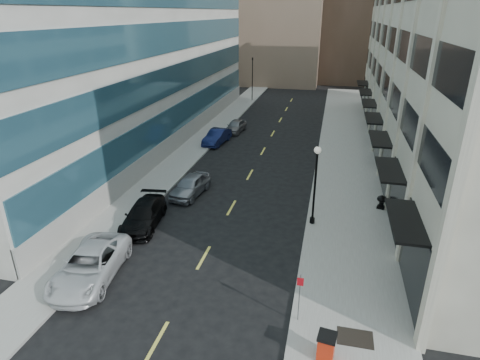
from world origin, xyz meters
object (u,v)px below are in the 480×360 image
at_px(traffic_signal, 253,60).
at_px(sign_post, 300,291).
at_px(car_silver_sedan, 190,185).
at_px(trash_bin, 326,346).
at_px(urn_planter, 382,201).
at_px(car_grey_sedan, 236,126).
at_px(car_black_pickup, 144,215).
at_px(car_white_van, 90,265).
at_px(lamppost, 315,178).
at_px(car_blue_sedan, 217,137).

distance_m(traffic_signal, sign_post, 45.20).
height_order(car_silver_sedan, trash_bin, car_silver_sedan).
bearing_deg(urn_planter, car_grey_sedan, 130.73).
bearing_deg(car_black_pickup, urn_planter, 12.94).
bearing_deg(car_grey_sedan, sign_post, -65.75).
relative_size(car_silver_sedan, car_grey_sedan, 1.08).
height_order(trash_bin, sign_post, sign_post).
xyz_separation_m(traffic_signal, sign_post, (10.80, -43.70, -4.10)).
relative_size(traffic_signal, sign_post, 3.09).
bearing_deg(sign_post, urn_planter, 68.71).
height_order(traffic_signal, urn_planter, traffic_signal).
relative_size(car_black_pickup, car_silver_sedan, 1.14).
xyz_separation_m(trash_bin, urn_planter, (3.12, 13.34, -0.05)).
relative_size(car_grey_sedan, urn_planter, 4.42).
xyz_separation_m(car_silver_sedan, urn_planter, (12.92, 0.53, -0.03)).
bearing_deg(car_silver_sedan, traffic_signal, 100.87).
xyz_separation_m(traffic_signal, car_silver_sedan, (2.18, -32.66, -5.01)).
relative_size(car_white_van, sign_post, 2.40).
bearing_deg(traffic_signal, lamppost, -72.85).
bearing_deg(car_white_van, traffic_signal, 83.46).
relative_size(traffic_signal, car_black_pickup, 1.47).
distance_m(car_silver_sedan, urn_planter, 12.93).
bearing_deg(sign_post, car_white_van, 174.59).
bearing_deg(car_grey_sedan, car_white_van, -86.16).
bearing_deg(car_black_pickup, trash_bin, -43.59).
relative_size(traffic_signal, lamppost, 1.41).
distance_m(car_black_pickup, car_blue_sedan, 16.73).
xyz_separation_m(lamppost, urn_planter, (4.25, 3.02, -2.39)).
bearing_deg(car_white_van, car_blue_sedan, 82.57).
xyz_separation_m(car_silver_sedan, car_grey_sedan, (-0.68, 16.33, -0.05)).
distance_m(car_grey_sedan, lamppost, 21.15).
bearing_deg(sign_post, lamppost, 88.78).
bearing_deg(lamppost, car_white_van, -142.49).
distance_m(car_blue_sedan, lamppost, 17.78).
xyz_separation_m(car_black_pickup, lamppost, (9.92, 2.32, 2.37)).
xyz_separation_m(car_black_pickup, urn_planter, (14.18, 5.34, -0.01)).
xyz_separation_m(traffic_signal, urn_planter, (15.10, -32.12, -5.04)).
height_order(car_silver_sedan, sign_post, sign_post).
bearing_deg(urn_planter, sign_post, -110.38).
xyz_separation_m(car_grey_sedan, trash_bin, (10.48, -29.13, 0.08)).
distance_m(car_white_van, car_blue_sedan, 22.16).
distance_m(traffic_signal, car_blue_sedan, 21.35).
relative_size(traffic_signal, car_silver_sedan, 1.68).
bearing_deg(car_grey_sedan, traffic_signal, 100.73).
bearing_deg(urn_planter, lamppost, -144.59).
height_order(car_white_van, car_silver_sedan, car_white_van).
height_order(traffic_signal, car_silver_sedan, traffic_signal).
relative_size(car_blue_sedan, trash_bin, 3.94).
relative_size(car_blue_sedan, urn_planter, 4.90).
relative_size(car_black_pickup, lamppost, 0.96).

